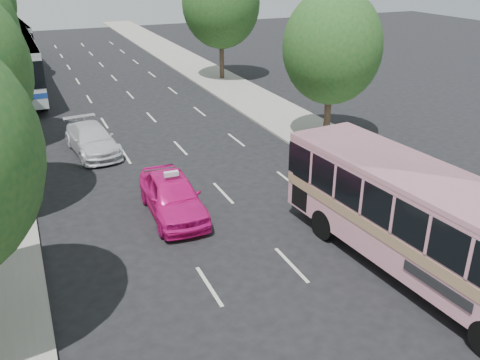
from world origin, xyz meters
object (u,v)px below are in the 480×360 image
pink_bus (423,215)px  white_pickup (92,139)px  tour_coach_front (14,62)px  tour_coach_rear (10,38)px  pink_taxi (173,195)px

pink_bus → white_pickup: pink_bus is taller
pink_bus → tour_coach_front: (-10.65, 29.00, 0.30)m
white_pickup → tour_coach_front: size_ratio=0.36×
tour_coach_front → tour_coach_rear: 13.82m
tour_coach_rear → pink_taxi: bearing=-87.0°
white_pickup → tour_coach_rear: tour_coach_rear is taller
pink_taxi → tour_coach_rear: bearing=99.8°
pink_bus → tour_coach_front: 30.90m
white_pickup → tour_coach_front: 14.22m
pink_taxi → pink_bus: bearing=-47.9°
tour_coach_rear → white_pickup: bearing=-88.5°
white_pickup → tour_coach_rear: (-3.00, 27.62, 1.50)m
pink_taxi → tour_coach_front: tour_coach_front is taller
pink_bus → tour_coach_rear: size_ratio=0.87×
white_pickup → tour_coach_rear: size_ratio=0.39×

